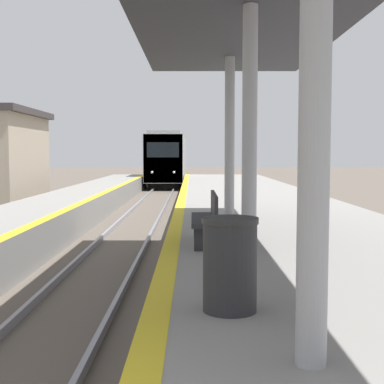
# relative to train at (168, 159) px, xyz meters

# --- Properties ---
(train) EXTENTS (2.78, 22.48, 4.26)m
(train) POSITION_rel_train_xyz_m (0.00, 0.00, 0.00)
(train) COLOR black
(train) RESTS_ON ground
(station_canopy) EXTENTS (4.07, 13.63, 4.17)m
(station_canopy) POSITION_rel_train_xyz_m (2.94, -39.67, 2.79)
(station_canopy) COLOR #99999E
(station_canopy) RESTS_ON platform_right
(trash_bin) EXTENTS (0.59, 0.59, 0.98)m
(trash_bin) POSITION_rel_train_xyz_m (2.41, -42.79, -0.67)
(trash_bin) COLOR #262628
(trash_bin) RESTS_ON platform_right
(bench) EXTENTS (0.44, 1.78, 0.92)m
(bench) POSITION_rel_train_xyz_m (2.30, -38.66, -0.67)
(bench) COLOR #28282D
(bench) RESTS_ON platform_right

